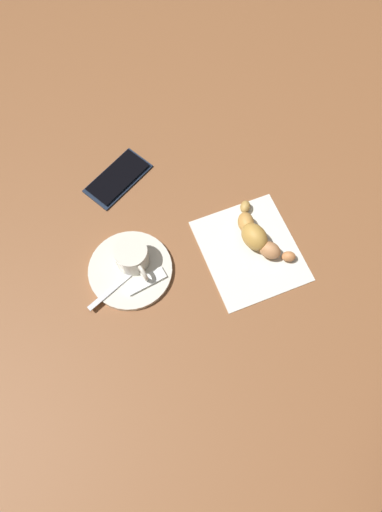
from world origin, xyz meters
name	(u,v)px	position (x,y,z in m)	size (l,w,h in m)	color
ground_plane	(188,260)	(0.00, 0.00, 0.00)	(1.80, 1.80, 0.00)	brown
saucer	(130,270)	(0.10, -0.04, 0.01)	(0.15, 0.15, 0.01)	silver
espresso_cup	(132,257)	(0.09, -0.04, 0.03)	(0.06, 0.08, 0.05)	silver
teaspoon	(127,277)	(0.11, -0.02, 0.01)	(0.13, 0.04, 0.01)	silver
sugar_packet	(145,281)	(0.09, 0.00, 0.01)	(0.07, 0.02, 0.01)	white
napkin	(250,250)	(-0.10, 0.04, 0.00)	(0.17, 0.19, 0.00)	silver
croissant	(257,236)	(-0.12, 0.03, 0.02)	(0.07, 0.15, 0.04)	tan
cell_phone	(118,178)	(0.03, -0.22, 0.00)	(0.14, 0.10, 0.01)	#172234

